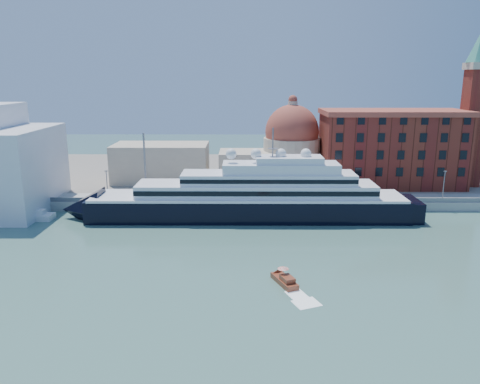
{
  "coord_description": "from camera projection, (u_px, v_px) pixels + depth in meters",
  "views": [
    {
      "loc": [
        6.27,
        -90.66,
        34.98
      ],
      "look_at": [
        5.69,
        18.0,
        8.1
      ],
      "focal_mm": 35.0,
      "sensor_mm": 36.0,
      "label": 1
    }
  ],
  "objects": [
    {
      "name": "campanile",
      "position": [
        476.0,
        98.0,
        139.62
      ],
      "size": [
        8.4,
        8.4,
        47.0
      ],
      "color": "maroon",
      "rests_on": "land"
    },
    {
      "name": "water_taxi",
      "position": [
        285.0,
        280.0,
        80.87
      ],
      "size": [
        4.56,
        7.04,
        3.18
      ],
      "rotation": [
        0.0,
        0.0,
        0.38
      ],
      "color": "maroon",
      "rests_on": "ground"
    },
    {
      "name": "warehouse",
      "position": [
        391.0,
        148.0,
        143.34
      ],
      "size": [
        43.0,
        19.0,
        23.25
      ],
      "color": "maroon",
      "rests_on": "land"
    },
    {
      "name": "ground",
      "position": [
        212.0,
        251.0,
        96.44
      ],
      "size": [
        400.0,
        400.0,
        0.0
      ],
      "primitive_type": "plane",
      "color": "#3D695E",
      "rests_on": "ground"
    },
    {
      "name": "quay_fence",
      "position": [
        219.0,
        200.0,
        124.33
      ],
      "size": [
        180.0,
        0.1,
        1.2
      ],
      "primitive_type": "cube",
      "color": "slate",
      "rests_on": "quay"
    },
    {
      "name": "superyacht",
      "position": [
        238.0,
        201.0,
        117.63
      ],
      "size": [
        89.82,
        12.45,
        26.84
      ],
      "color": "black",
      "rests_on": "ground"
    },
    {
      "name": "land",
      "position": [
        225.0,
        173.0,
        169.01
      ],
      "size": [
        260.0,
        72.0,
        2.0
      ],
      "primitive_type": "cube",
      "color": "slate",
      "rests_on": "ground"
    },
    {
      "name": "service_barge",
      "position": [
        30.0,
        217.0,
        117.45
      ],
      "size": [
        12.41,
        4.4,
        2.77
      ],
      "rotation": [
        0.0,
        0.0,
        -0.02
      ],
      "color": "white",
      "rests_on": "ground"
    },
    {
      "name": "quay",
      "position": [
        220.0,
        202.0,
        129.15
      ],
      "size": [
        180.0,
        10.0,
        2.5
      ],
      "primitive_type": "cube",
      "color": "gray",
      "rests_on": "ground"
    },
    {
      "name": "church",
      "position": [
        243.0,
        154.0,
        149.82
      ],
      "size": [
        66.0,
        18.0,
        25.5
      ],
      "color": "beige",
      "rests_on": "land"
    },
    {
      "name": "lamp_posts",
      "position": [
        172.0,
        173.0,
        125.47
      ],
      "size": [
        120.8,
        2.4,
        18.0
      ],
      "color": "slate",
      "rests_on": "quay"
    }
  ]
}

